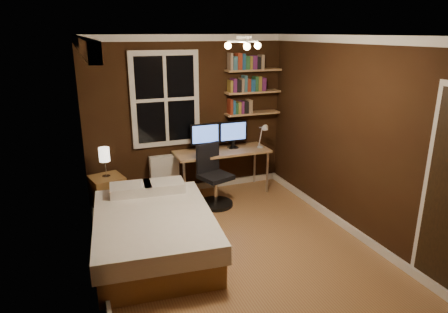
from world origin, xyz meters
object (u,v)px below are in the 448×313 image
object	(u,v)px
bedside_lamp	(105,162)
desk_lamp	(263,136)
office_chair	(214,183)
bed	(154,232)
nightstand	(108,194)
monitor_left	(205,137)
monitor_right	(233,135)
radiator	(165,176)
desk	(222,154)

from	to	relation	value
bedside_lamp	desk_lamp	distance (m)	2.46
bedside_lamp	office_chair	size ratio (longest dim) A/B	0.46
bed	nightstand	bearing A→B (deg)	111.76
bed	desk_lamp	bearing A→B (deg)	37.90
nightstand	monitor_left	world-z (taller)	monitor_left
nightstand	monitor_right	bearing A→B (deg)	-9.12
nightstand	radiator	size ratio (longest dim) A/B	0.81
bedside_lamp	desk	world-z (taller)	bedside_lamp
desk_lamp	monitor_left	bearing A→B (deg)	165.99
desk	monitor_right	bearing A→B (deg)	18.99
monitor_right	desk_lamp	world-z (taller)	monitor_right
radiator	bedside_lamp	bearing A→B (deg)	-162.74
monitor_left	monitor_right	xyz separation A→B (m)	(0.47, 0.00, 0.00)
bed	monitor_left	size ratio (longest dim) A/B	4.17
radiator	monitor_right	distance (m)	1.29
bedside_lamp	office_chair	distance (m)	1.61
nightstand	monitor_right	xyz separation A→B (m)	(2.03, 0.17, 0.67)
radiator	monitor_right	size ratio (longest dim) A/B	1.42
bedside_lamp	monitor_right	distance (m)	2.05
desk	desk_lamp	size ratio (longest dim) A/B	3.45
nightstand	monitor_right	distance (m)	2.15
radiator	monitor_right	world-z (taller)	monitor_right
radiator	monitor_left	distance (m)	0.90
bedside_lamp	monitor_left	xyz separation A→B (m)	(1.56, 0.17, 0.18)
bed	bedside_lamp	bearing A→B (deg)	111.76
bed	monitor_left	distance (m)	2.04
nightstand	bedside_lamp	distance (m)	0.49
nightstand	monitor_left	distance (m)	1.71
bedside_lamp	nightstand	bearing A→B (deg)	0.00
radiator	nightstand	bearing A→B (deg)	-162.74
nightstand	radiator	distance (m)	0.95
bed	desk_lamp	xyz separation A→B (m)	(2.05, 1.31, 0.67)
monitor_right	radiator	bearing A→B (deg)	174.42
monitor_left	radiator	bearing A→B (deg)	170.44
desk_lamp	bed	bearing A→B (deg)	-147.44
monitor_left	desk_lamp	distance (m)	0.93
monitor_left	office_chair	bearing A→B (deg)	-93.90
radiator	monitor_right	bearing A→B (deg)	-5.58
bedside_lamp	monitor_right	bearing A→B (deg)	4.81
bedside_lamp	radiator	distance (m)	1.04
bed	bedside_lamp	world-z (taller)	bedside_lamp
bedside_lamp	monitor_right	xyz separation A→B (m)	(2.03, 0.17, 0.18)
monitor_right	desk	bearing A→B (deg)	-161.01
nightstand	desk_lamp	bearing A→B (deg)	-15.17
bedside_lamp	desk	bearing A→B (deg)	3.00
bed	desk	bearing A→B (deg)	51.33
monitor_left	desk_lamp	world-z (taller)	monitor_left
bed	radiator	xyz separation A→B (m)	(0.50, 1.65, 0.07)
monitor_left	office_chair	world-z (taller)	monitor_left
bedside_lamp	radiator	size ratio (longest dim) A/B	0.65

